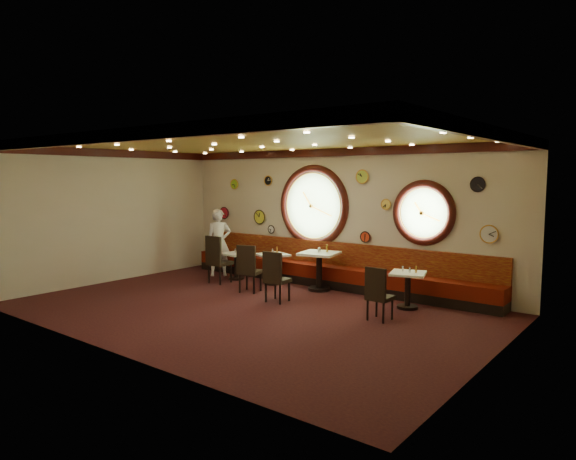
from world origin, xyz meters
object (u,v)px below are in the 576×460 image
Objects in this scene: chair_a at (217,256)px; condiment_a_salt at (237,250)px; table_d at (408,286)px; condiment_c_salt at (320,249)px; condiment_b_bottle at (277,250)px; condiment_d_bottle at (416,269)px; condiment_d_salt at (403,269)px; condiment_a_bottle at (241,250)px; table_b at (272,265)px; table_a at (236,263)px; chair_d at (378,290)px; condiment_b_pepper at (273,252)px; condiment_c_bottle at (327,248)px; condiment_d_pepper at (410,270)px; chair_b at (248,265)px; table_c at (319,266)px; condiment_a_pepper at (235,251)px; condiment_c_pepper at (319,250)px; condiment_b_salt at (273,251)px; chair_c at (275,273)px; waiter at (219,242)px.

condiment_a_salt is (-0.03, 0.74, 0.06)m from chair_a.
chair_a is (-4.62, -0.62, 0.21)m from table_d.
condiment_c_salt reaches higher than condiment_b_bottle.
condiment_b_bottle is 1.27× the size of condiment_d_bottle.
condiment_c_salt is at bearing 171.37° from condiment_d_salt.
condiment_c_salt is 2.20m from condiment_a_bottle.
condiment_d_salt reaches higher than table_b.
table_a is 4.72m from chair_d.
condiment_c_salt is at bearing 5.94° from condiment_a_salt.
condiment_b_bottle is (0.01, 0.13, 0.04)m from condiment_b_pepper.
condiment_c_bottle is (2.49, 1.01, 0.30)m from chair_a.
chair_b is at bearing -165.64° from condiment_d_pepper.
condiment_a_pepper is (-2.36, -0.24, 0.17)m from table_c.
table_a is 0.94× the size of chair_a.
condiment_d_salt is at bearing -1.82° from condiment_b_pepper.
condiment_c_pepper reaches higher than condiment_b_bottle.
condiment_c_salt reaches higher than condiment_b_salt.
chair_a is at bearing -141.11° from condiment_b_salt.
chair_c is at bearing -48.71° from table_b.
chair_d reaches higher than condiment_c_salt.
table_a is 0.39× the size of waiter.
chair_d is 1.20m from condiment_d_salt.
chair_d is 4.38× the size of condiment_d_bottle.
chair_a reaches higher than condiment_b_salt.
condiment_a_bottle is at bearing 12.66° from table_a.
table_d is 4.73× the size of condiment_c_bottle.
condiment_c_pepper is at bearing 5.99° from condiment_a_pepper.
condiment_b_salt is (-0.05, 0.07, 0.33)m from table_b.
condiment_a_salt is 1.16m from condiment_b_pepper.
condiment_c_salt is 2.34m from condiment_a_pepper.
chair_c is 6.78× the size of condiment_a_salt.
condiment_d_bottle is at bearing 0.34° from condiment_a_pepper.
table_b is 1.33m from condiment_c_pepper.
condiment_d_bottle is at bearing -2.61° from condiment_b_salt.
chair_b is at bearing -80.66° from table_b.
condiment_b_bottle is at bearing 7.34° from condiment_a_salt.
condiment_a_salt is (-0.04, 0.09, 0.29)m from table_a.
condiment_d_pepper is 2.22m from condiment_c_bottle.
table_b is at bearing 5.36° from condiment_a_bottle.
condiment_b_salt reaches higher than condiment_a_pepper.
table_b is 1.00m from condiment_a_bottle.
condiment_b_salt reaches higher than condiment_d_pepper.
chair_b reaches higher than table_a.
table_b is 1.50m from condiment_c_bottle.
chair_c is 6.71× the size of condiment_b_pepper.
chair_b is (0.17, -1.04, 0.15)m from table_b.
chair_d is at bearing -7.66° from chair_a.
chair_a is (-1.09, -0.77, 0.20)m from table_b.
chair_a reaches higher than condiment_d_bottle.
table_d is at bearing -6.67° from table_c.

